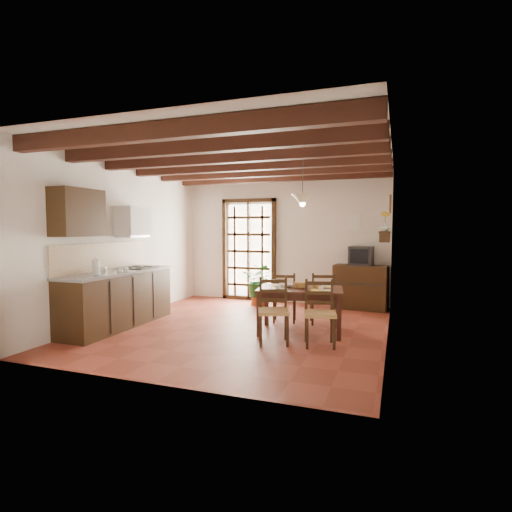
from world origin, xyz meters
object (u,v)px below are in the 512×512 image
at_px(chair_far_right, 322,307).
at_px(kitchen_counter, 118,298).
at_px(pendant_lamp, 303,199).
at_px(crt_tv, 361,256).
at_px(chair_near_right, 320,325).
at_px(chair_near_left, 274,323).
at_px(potted_plant, 259,278).
at_px(chair_far_left, 285,306).
at_px(dining_table, 300,294).
at_px(sideboard, 361,287).

bearing_deg(chair_far_right, kitchen_counter, 6.86).
distance_m(chair_far_right, pendant_lamp, 1.91).
bearing_deg(crt_tv, chair_near_right, -90.03).
height_order(chair_near_left, pendant_lamp, pendant_lamp).
bearing_deg(potted_plant, kitchen_counter, -122.21).
distance_m(chair_far_left, crt_tv, 2.11).
relative_size(chair_near_left, chair_far_right, 1.05).
relative_size(dining_table, crt_tv, 2.90).
bearing_deg(pendant_lamp, chair_far_right, 70.01).
height_order(chair_near_right, chair_far_left, chair_near_right).
height_order(chair_far_right, pendant_lamp, pendant_lamp).
relative_size(kitchen_counter, crt_tv, 4.67).
bearing_deg(chair_far_right, chair_near_right, 82.42).
relative_size(kitchen_counter, potted_plant, 1.24).
bearing_deg(chair_far_left, kitchen_counter, 14.85).
height_order(chair_far_left, pendant_lamp, pendant_lamp).
height_order(sideboard, potted_plant, potted_plant).
distance_m(chair_near_right, potted_plant, 3.04).
height_order(chair_far_right, sideboard, sideboard).
bearing_deg(potted_plant, chair_near_left, -66.57).
bearing_deg(sideboard, potted_plant, -165.44).
xyz_separation_m(dining_table, chair_far_right, (0.22, 0.70, -0.33)).
bearing_deg(chair_far_left, chair_far_right, 177.28).
xyz_separation_m(dining_table, crt_tv, (0.72, 2.18, 0.47)).
xyz_separation_m(chair_near_right, pendant_lamp, (-0.42, 0.70, 1.79)).
height_order(chair_far_left, crt_tv, crt_tv).
distance_m(kitchen_counter, chair_near_right, 3.33).
bearing_deg(chair_near_left, dining_table, 52.93).
distance_m(potted_plant, pendant_lamp, 2.68).
bearing_deg(chair_near_left, sideboard, 52.23).
xyz_separation_m(dining_table, chair_near_left, (-0.22, -0.70, -0.32)).
xyz_separation_m(kitchen_counter, chair_far_right, (3.13, 1.34, -0.20)).
relative_size(potted_plant, pendant_lamp, 2.15).
xyz_separation_m(dining_table, potted_plant, (-1.33, 1.87, -0.04)).
relative_size(chair_near_left, chair_near_right, 1.02).
relative_size(kitchen_counter, chair_near_left, 2.44).
distance_m(sideboard, potted_plant, 2.08).
distance_m(chair_far_left, pendant_lamp, 1.92).
height_order(kitchen_counter, chair_far_right, kitchen_counter).
bearing_deg(sideboard, chair_near_left, -102.23).
height_order(kitchen_counter, potted_plant, potted_plant).
bearing_deg(crt_tv, chair_far_left, -119.60).
bearing_deg(kitchen_counter, potted_plant, 57.79).
xyz_separation_m(chair_near_left, sideboard, (0.94, 2.88, 0.15)).
bearing_deg(chair_far_left, crt_tv, -137.46).
height_order(dining_table, crt_tv, crt_tv).
bearing_deg(chair_near_right, dining_table, 109.66).
xyz_separation_m(chair_far_right, sideboard, (0.51, 1.48, 0.17)).
relative_size(chair_near_left, crt_tv, 1.92).
height_order(kitchen_counter, crt_tv, kitchen_counter).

